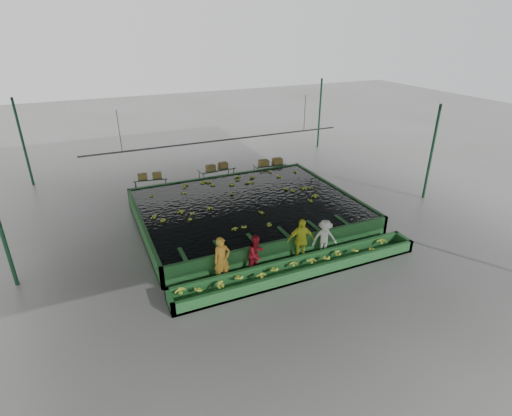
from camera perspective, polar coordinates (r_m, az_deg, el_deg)
name	(u,v)px	position (r m, az deg, el deg)	size (l,w,h in m)	color
ground	(260,232)	(18.07, 0.65, -3.49)	(80.00, 80.00, 0.00)	slate
shed_roof	(261,122)	(16.29, 0.73, 12.16)	(20.00, 22.00, 0.04)	slate
shed_posts	(261,181)	(17.02, 0.69, 3.93)	(20.00, 22.00, 5.00)	#163E27
flotation_tank	(247,210)	(19.09, -1.22, -0.34)	(10.00, 8.00, 0.90)	#225C29
tank_water	(247,203)	(18.92, -1.23, 0.76)	(9.70, 7.70, 0.00)	black
sorting_trough	(301,268)	(15.21, 6.38, -8.55)	(10.00, 1.00, 0.50)	#225C29
cableway_rail	(221,140)	(21.28, -5.01, 9.60)	(0.08, 0.08, 14.00)	#59605B
rail_hanger_left	(119,131)	(20.03, -18.95, 10.34)	(0.04, 0.04, 2.00)	#59605B
rail_hanger_right	(305,113)	(23.12, 6.97, 13.30)	(0.04, 0.04, 2.00)	#59605B
worker_a	(222,260)	(14.48, -4.87, -7.40)	(0.64, 0.42, 1.76)	gold
worker_b	(256,254)	(14.95, 0.06, -6.61)	(0.76, 0.59, 1.57)	#AD1726
worker_c	(301,241)	(15.64, 6.42, -4.65)	(1.08, 0.45, 1.85)	yellow
worker_d	(325,238)	(16.23, 9.77, -4.26)	(1.01, 0.58, 1.57)	silver
packing_table_left	(151,185)	(23.00, -14.77, 3.24)	(1.82, 0.73, 0.83)	#59605B
packing_table_mid	(217,176)	(23.47, -5.64, 4.57)	(2.08, 0.83, 0.94)	#59605B
packing_table_right	(269,171)	(24.33, 1.93, 5.34)	(1.92, 0.77, 0.87)	#59605B
box_stack_left	(150,178)	(22.80, -14.90, 4.16)	(1.27, 0.35, 0.27)	olive
box_stack_mid	(217,169)	(23.26, -5.59, 5.62)	(1.31, 0.36, 0.28)	olive
box_stack_right	(271,164)	(24.14, 2.09, 6.27)	(1.46, 0.40, 0.31)	olive
floating_bananas	(241,197)	(19.60, -2.15, 1.63)	(8.88, 6.05, 0.12)	#ABC434
trough_bananas	(301,265)	(15.13, 6.40, -8.08)	(9.29, 0.62, 0.12)	#ABC434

